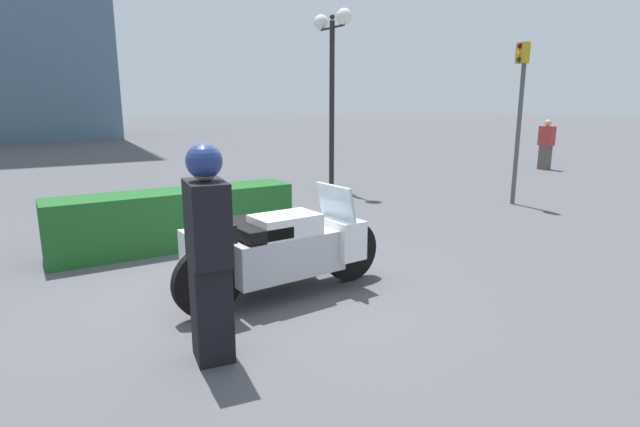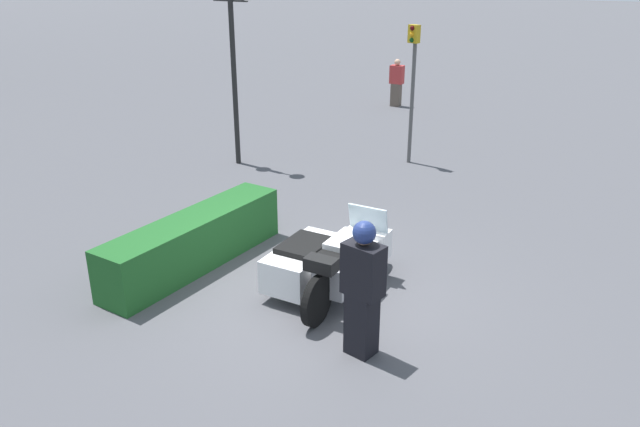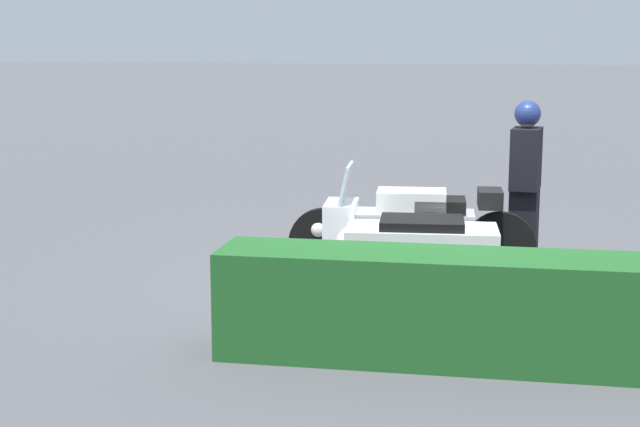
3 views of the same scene
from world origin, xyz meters
name	(u,v)px [view 1 (image 1 of 3)]	position (x,y,z in m)	size (l,w,h in m)	color
ground_plane	(248,293)	(0.00, 0.00, 0.00)	(160.00, 160.00, 0.00)	#4C4C51
police_motorcycle	(272,246)	(0.32, 0.03, 0.48)	(2.52, 1.32, 1.18)	black
officer_rider	(209,249)	(-0.83, -1.20, 0.94)	(0.36, 0.52, 1.78)	black
hedge_bush_curbside	(176,219)	(-0.17, 2.23, 0.42)	(3.47, 0.72, 0.84)	#1E5623
twin_lamp_post	(332,54)	(4.44, 5.21, 3.16)	(0.35, 1.31, 4.10)	black
traffic_light_near	(520,99)	(6.72, 1.77, 2.14)	(0.22, 0.29, 3.23)	#4C4C4C
pedestrian_bystander	(546,145)	(12.29, 4.89, 0.78)	(0.30, 0.46, 1.56)	brown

